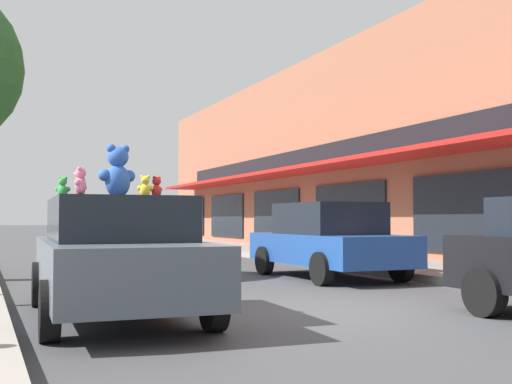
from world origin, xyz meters
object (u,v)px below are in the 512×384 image
object	(u,v)px
teddy_bear_red	(156,188)
teddy_bear_pink	(80,181)
teddy_bear_yellow	(145,187)
parked_car_far_center	(328,240)
plush_art_car	(116,255)
teddy_bear_orange	(80,186)
teddy_bear_giant	(118,172)
teddy_bear_green	(63,188)

from	to	relation	value
teddy_bear_red	teddy_bear_pink	bearing A→B (deg)	9.57
teddy_bear_yellow	teddy_bear_red	size ratio (longest dim) A/B	0.95
teddy_bear_yellow	parked_car_far_center	size ratio (longest dim) A/B	0.07
plush_art_car	teddy_bear_red	size ratio (longest dim) A/B	16.09
teddy_bear_orange	teddy_bear_yellow	world-z (taller)	teddy_bear_orange
teddy_bear_giant	teddy_bear_red	distance (m)	0.54
teddy_bear_giant	teddy_bear_yellow	size ratio (longest dim) A/B	2.47
teddy_bear_pink	teddy_bear_giant	bearing A→B (deg)	174.23
teddy_bear_green	teddy_bear_yellow	bearing A→B (deg)	171.05
teddy_bear_orange	parked_car_far_center	size ratio (longest dim) A/B	0.07
teddy_bear_orange	teddy_bear_green	bearing A→B (deg)	2.98
teddy_bear_pink	parked_car_far_center	world-z (taller)	teddy_bear_pink
teddy_bear_yellow	teddy_bear_pink	bearing A→B (deg)	57.37
teddy_bear_yellow	teddy_bear_red	world-z (taller)	teddy_bear_red
plush_art_car	teddy_bear_orange	world-z (taller)	teddy_bear_orange
teddy_bear_orange	parked_car_far_center	distance (m)	6.85
teddy_bear_giant	teddy_bear_red	size ratio (longest dim) A/B	2.35
teddy_bear_green	teddy_bear_yellow	distance (m)	1.15
teddy_bear_giant	parked_car_far_center	distance (m)	6.52
teddy_bear_green	teddy_bear_pink	xyz separation A→B (m)	(0.02, -1.41, 0.01)
teddy_bear_green	teddy_bear_red	bearing A→B (deg)	-169.41
plush_art_car	teddy_bear_giant	distance (m)	1.06
parked_car_far_center	teddy_bear_green	bearing A→B (deg)	-149.87
teddy_bear_pink	parked_car_far_center	bearing A→B (deg)	154.22
plush_art_car	teddy_bear_pink	xyz separation A→B (m)	(-0.62, -1.14, 0.87)
teddy_bear_pink	teddy_bear_red	size ratio (longest dim) A/B	1.02
plush_art_car	teddy_bear_giant	world-z (taller)	teddy_bear_giant
teddy_bear_orange	teddy_bear_pink	bearing A→B (deg)	148.01
teddy_bear_giant	teddy_bear_pink	world-z (taller)	teddy_bear_giant
teddy_bear_pink	teddy_bear_red	world-z (taller)	teddy_bear_pink
plush_art_car	teddy_bear_orange	distance (m)	0.98
teddy_bear_orange	teddy_bear_red	xyz separation A→B (m)	(0.96, -0.04, -0.00)
teddy_bear_green	teddy_bear_red	distance (m)	1.19
plush_art_car	teddy_bear_red	xyz separation A→B (m)	(0.49, -0.11, 0.86)
teddy_bear_giant	teddy_bear_orange	distance (m)	0.49
teddy_bear_giant	teddy_bear_green	size ratio (longest dim) A/B	2.46
teddy_bear_green	parked_car_far_center	world-z (taller)	teddy_bear_green
parked_car_far_center	teddy_bear_orange	bearing A→B (deg)	-146.66
teddy_bear_pink	parked_car_far_center	size ratio (longest dim) A/B	0.07
parked_car_far_center	teddy_bear_yellow	bearing A→B (deg)	-140.34
teddy_bear_green	teddy_bear_red	size ratio (longest dim) A/B	0.95
plush_art_car	teddy_bear_red	world-z (taller)	teddy_bear_red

